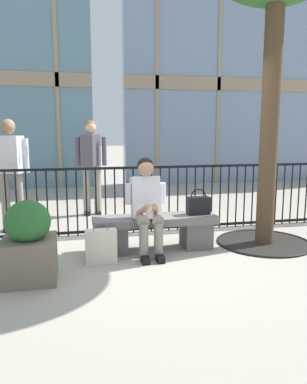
{
  "coord_description": "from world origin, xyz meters",
  "views": [
    {
      "loc": [
        -1.05,
        -4.69,
        1.57
      ],
      "look_at": [
        0.0,
        0.1,
        0.75
      ],
      "focal_mm": 35.66,
      "sensor_mm": 36.0,
      "label": 1
    }
  ],
  "objects": [
    {
      "name": "planter",
      "position": [
        -1.5,
        -0.72,
        0.39
      ],
      "size": [
        0.54,
        0.54,
        0.85
      ],
      "color": "#726656",
      "rests_on": "ground"
    },
    {
      "name": "bystander_further_back",
      "position": [
        -0.67,
        2.29,
        1.0
      ],
      "size": [
        0.55,
        0.44,
        1.71
      ],
      "color": "gray",
      "rests_on": "ground"
    },
    {
      "name": "plaza_railing",
      "position": [
        0.0,
        0.89,
        0.51
      ],
      "size": [
        7.82,
        0.04,
        1.01
      ],
      "color": "black",
      "rests_on": "ground"
    },
    {
      "name": "seated_person_with_phone",
      "position": [
        -0.13,
        -0.13,
        0.65
      ],
      "size": [
        0.52,
        0.66,
        1.21
      ],
      "color": "gray",
      "rests_on": "ground"
    },
    {
      "name": "building_facade_right",
      "position": [
        5.74,
        5.86,
        4.51
      ],
      "size": [
        10.63,
        0.43,
        9.0
      ],
      "color": "#7A8EAD",
      "rests_on": "ground"
    },
    {
      "name": "bystander_at_railing",
      "position": [
        -1.94,
        1.41,
        1.0
      ],
      "size": [
        0.55,
        0.36,
        1.71
      ],
      "color": "gray",
      "rests_on": "ground"
    },
    {
      "name": "stone_bench",
      "position": [
        0.0,
        0.0,
        0.27
      ],
      "size": [
        1.6,
        0.44,
        0.45
      ],
      "color": "slate",
      "rests_on": "ground"
    },
    {
      "name": "shopping_bag",
      "position": [
        -0.73,
        -0.35,
        0.21
      ],
      "size": [
        0.36,
        0.15,
        0.51
      ],
      "color": "beige",
      "rests_on": "ground"
    },
    {
      "name": "ground_plane",
      "position": [
        0.0,
        0.0,
        0.0
      ],
      "size": [
        60.0,
        60.0,
        0.0
      ],
      "primitive_type": "plane",
      "color": "#A8A091"
    },
    {
      "name": "handbag_on_bench",
      "position": [
        0.58,
        -0.01,
        0.57
      ],
      "size": [
        0.3,
        0.15,
        0.34
      ],
      "color": "black",
      "rests_on": "stone_bench"
    }
  ]
}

